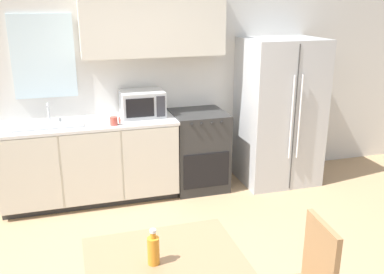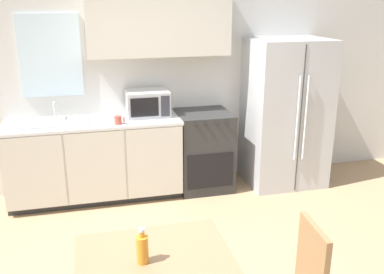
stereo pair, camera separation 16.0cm
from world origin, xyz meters
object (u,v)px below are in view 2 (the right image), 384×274
Objects in this scene: refrigerator at (286,113)px; microwave at (147,103)px; oven_range at (203,150)px; drink_bottle at (142,249)px; coffee_mug at (119,120)px.

refrigerator is 1.66m from microwave.
drink_bottle reaches higher than oven_range.
oven_range is at bearing 176.51° from refrigerator.
oven_range is 0.53× the size of refrigerator.
coffee_mug is 0.51× the size of drink_bottle.
drink_bottle is (-0.06, -2.30, -0.13)m from coffee_mug.
refrigerator is at bearing -3.49° from oven_range.
refrigerator is 3.67× the size of microwave.
refrigerator is (1.00, -0.06, 0.41)m from oven_range.
drink_bottle is at bearing -91.43° from coffee_mug.
oven_range is at bearing -7.62° from microwave.
microwave is at bearing 174.90° from refrigerator.
refrigerator reaches higher than oven_range.
microwave is (-1.64, 0.15, 0.18)m from refrigerator.
coffee_mug is 2.31m from drink_bottle.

